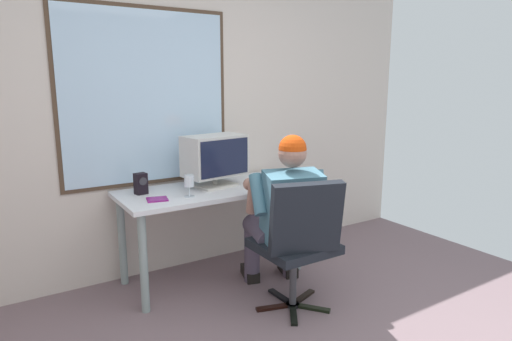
# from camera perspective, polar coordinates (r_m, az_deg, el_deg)

# --- Properties ---
(wall_rear) EXTENTS (4.86, 0.08, 2.58)m
(wall_rear) POSITION_cam_1_polar(r_m,az_deg,el_deg) (3.64, -10.26, 7.38)
(wall_rear) COLOR beige
(wall_rear) RESTS_ON ground
(desk) EXTENTS (1.44, 0.64, 0.73)m
(desk) POSITION_cam_1_polar(r_m,az_deg,el_deg) (3.46, -5.61, -3.86)
(desk) COLOR gray
(desk) RESTS_ON ground
(office_chair) EXTENTS (0.56, 0.60, 0.94)m
(office_chair) POSITION_cam_1_polar(r_m,az_deg,el_deg) (2.93, 5.64, -8.59)
(office_chair) COLOR black
(office_chair) RESTS_ON ground
(person_seated) EXTENTS (0.65, 0.83, 1.20)m
(person_seated) POSITION_cam_1_polar(r_m,az_deg,el_deg) (3.13, 3.77, -5.53)
(person_seated) COLOR #4C4254
(person_seated) RESTS_ON ground
(crt_monitor) EXTENTS (0.51, 0.34, 0.40)m
(crt_monitor) POSITION_cam_1_polar(r_m,az_deg,el_deg) (3.44, -5.36, 1.82)
(crt_monitor) COLOR beige
(crt_monitor) RESTS_ON desk
(wine_glass) EXTENTS (0.07, 0.07, 0.16)m
(wine_glass) POSITION_cam_1_polar(r_m,az_deg,el_deg) (3.17, -8.66, -1.52)
(wine_glass) COLOR silver
(wine_glass) RESTS_ON desk
(desk_speaker) EXTENTS (0.09, 0.09, 0.16)m
(desk_speaker) POSITION_cam_1_polar(r_m,az_deg,el_deg) (3.33, -14.70, -1.65)
(desk_speaker) COLOR black
(desk_speaker) RESTS_ON desk
(cd_case) EXTENTS (0.17, 0.15, 0.01)m
(cd_case) POSITION_cam_1_polar(r_m,az_deg,el_deg) (3.15, -12.68, -3.66)
(cd_case) COLOR #8A1A77
(cd_case) RESTS_ON desk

